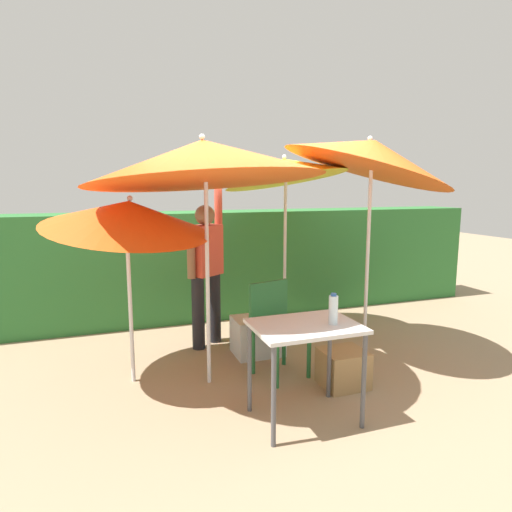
% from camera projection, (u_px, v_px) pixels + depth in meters
% --- Properties ---
extents(ground_plane, '(24.00, 24.00, 0.00)m').
position_uv_depth(ground_plane, '(266.00, 370.00, 4.33)').
color(ground_plane, '#9E8466').
extents(hedge_row, '(8.00, 0.70, 1.46)m').
position_uv_depth(hedge_row, '(215.00, 264.00, 6.13)').
color(hedge_row, '#2D7033').
rests_on(hedge_row, ground_plane).
extents(umbrella_rainbow, '(1.50, 1.49, 1.84)m').
position_uv_depth(umbrella_rainbow, '(128.00, 215.00, 3.86)').
color(umbrella_rainbow, silver).
rests_on(umbrella_rainbow, ground_plane).
extents(umbrella_orange, '(2.08, 2.08, 2.32)m').
position_uv_depth(umbrella_orange, '(204.00, 161.00, 3.73)').
color(umbrella_orange, silver).
rests_on(umbrella_orange, ground_plane).
extents(umbrella_yellow, '(1.77, 1.73, 2.55)m').
position_uv_depth(umbrella_yellow, '(371.00, 155.00, 4.36)').
color(umbrella_yellow, silver).
rests_on(umbrella_yellow, ground_plane).
extents(umbrella_navy, '(1.49, 1.46, 2.30)m').
position_uv_depth(umbrella_navy, '(285.00, 170.00, 5.04)').
color(umbrella_navy, silver).
rests_on(umbrella_navy, ground_plane).
extents(person_vendor, '(0.50, 0.39, 1.88)m').
position_uv_depth(person_vendor, '(206.00, 265.00, 4.88)').
color(person_vendor, black).
rests_on(person_vendor, ground_plane).
extents(chair_plastic, '(0.54, 0.54, 0.89)m').
position_uv_depth(chair_plastic, '(276.00, 322.00, 4.18)').
color(chair_plastic, '#236633').
rests_on(chair_plastic, ground_plane).
extents(cooler_box, '(0.51, 0.41, 0.40)m').
position_uv_depth(cooler_box, '(258.00, 336.00, 4.73)').
color(cooler_box, silver).
rests_on(cooler_box, ground_plane).
extents(crate_cardboard, '(0.39, 0.36, 0.33)m').
position_uv_depth(crate_cardboard, '(343.00, 368.00, 3.96)').
color(crate_cardboard, '#9E7A4C').
rests_on(crate_cardboard, ground_plane).
extents(folding_table, '(0.80, 0.60, 0.77)m').
position_uv_depth(folding_table, '(305.00, 336.00, 3.31)').
color(folding_table, '#4C4C51').
rests_on(folding_table, ground_plane).
extents(bottle_water, '(0.07, 0.07, 0.24)m').
position_uv_depth(bottle_water, '(333.00, 310.00, 3.28)').
color(bottle_water, silver).
rests_on(bottle_water, folding_table).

